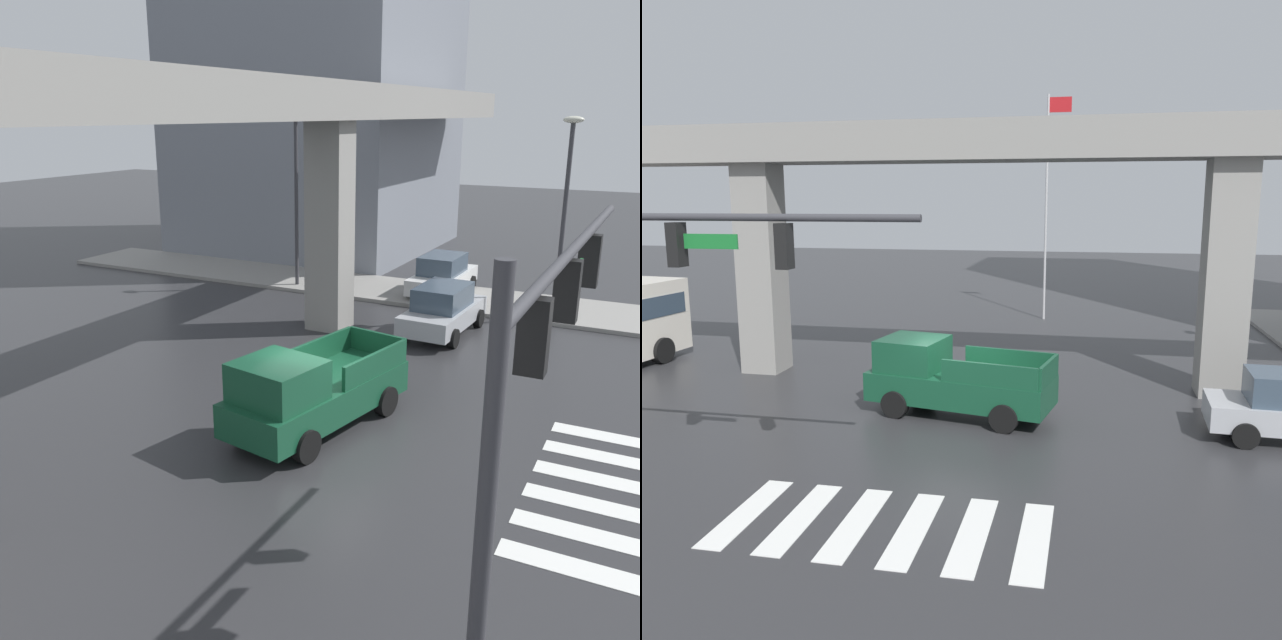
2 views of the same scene
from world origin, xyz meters
The scene contains 5 objects.
ground_plane centered at (0.00, 0.00, 0.00)m, with size 120.00×120.00×0.00m, color #2D2D30.
crosswalk_stripes centered at (0.00, -6.25, 0.01)m, with size 6.05×2.80×0.01m.
elevated_overpass centered at (0.00, 3.69, 7.02)m, with size 49.79×2.02×8.31m.
pickup_truck centered at (-0.17, 0.29, 0.99)m, with size 5.36×2.82×2.08m.
flagpole centered at (1.42, 15.63, 6.26)m, with size 1.16×0.12×10.90m.
Camera 2 is at (3.55, -16.80, 5.90)m, focal length 36.36 mm.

